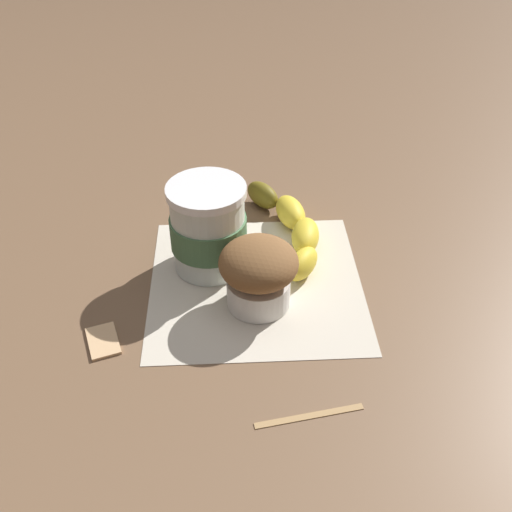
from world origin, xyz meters
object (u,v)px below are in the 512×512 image
(muffin, at_px, (258,272))
(banana, at_px, (291,225))
(coffee_cup, at_px, (208,228))
(sugar_packet, at_px, (103,340))

(muffin, distance_m, banana, 0.14)
(coffee_cup, relative_size, banana, 0.51)
(coffee_cup, relative_size, sugar_packet, 2.30)
(coffee_cup, bearing_deg, muffin, -54.58)
(banana, bearing_deg, coffee_cup, -154.49)
(sugar_packet, bearing_deg, coffee_cup, 46.40)
(banana, bearing_deg, sugar_packet, -142.15)
(muffin, bearing_deg, sugar_packet, -164.23)
(muffin, bearing_deg, coffee_cup, 125.42)
(muffin, height_order, banana, muffin)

